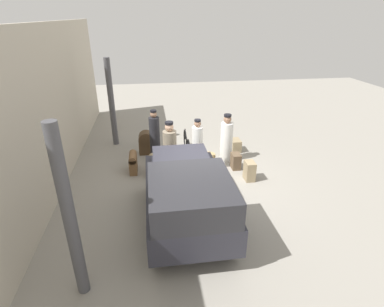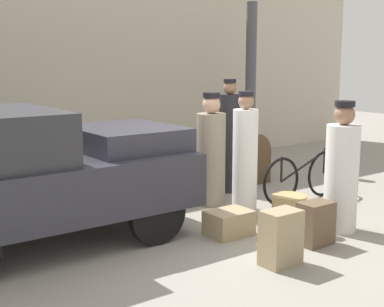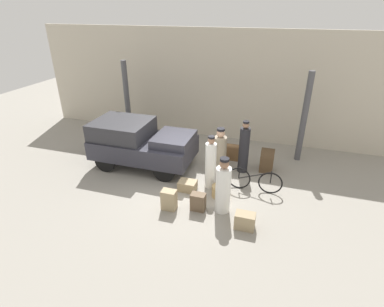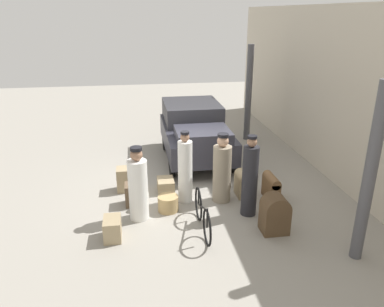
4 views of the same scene
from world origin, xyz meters
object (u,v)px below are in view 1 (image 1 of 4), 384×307
at_px(suitcase_black_upright, 133,162).
at_px(trunk_large_brown, 236,161).
at_px(porter_lifting_near_truck, 226,140).
at_px(trunk_barrel_dark, 153,165).
at_px(trunk_wicker_pale, 214,174).
at_px(bicycle, 187,144).
at_px(porter_carrying_trunk, 170,150).
at_px(trunk_umber_medium, 235,145).
at_px(porter_with_bicycle, 155,139).
at_px(suitcase_small_leather, 249,171).
at_px(truck, 187,193).
at_px(suitcase_tan_flat, 146,142).
at_px(wicker_basket, 208,159).
at_px(porter_standing_middle, 197,148).

height_order(suitcase_black_upright, trunk_large_brown, suitcase_black_upright).
height_order(porter_lifting_near_truck, trunk_barrel_dark, porter_lifting_near_truck).
height_order(trunk_large_brown, trunk_wicker_pale, trunk_large_brown).
bearing_deg(trunk_barrel_dark, suitcase_black_upright, 64.33).
relative_size(bicycle, trunk_wicker_pale, 3.10).
height_order(porter_carrying_trunk, trunk_umber_medium, porter_carrying_trunk).
xyz_separation_m(bicycle, porter_carrying_trunk, (-1.27, 0.70, 0.39)).
bearing_deg(bicycle, porter_with_bicycle, 114.94).
bearing_deg(suitcase_small_leather, truck, 131.59).
xyz_separation_m(trunk_barrel_dark, suitcase_tan_flat, (1.69, 0.20, 0.08)).
height_order(trunk_large_brown, trunk_umber_medium, trunk_large_brown).
distance_m(wicker_basket, porter_carrying_trunk, 1.48).
height_order(porter_lifting_near_truck, porter_carrying_trunk, porter_carrying_trunk).
height_order(suitcase_black_upright, suitcase_tan_flat, suitcase_tan_flat).
height_order(porter_with_bicycle, suitcase_tan_flat, porter_with_bicycle).
bearing_deg(trunk_barrel_dark, trunk_large_brown, -89.15).
distance_m(suitcase_black_upright, suitcase_small_leather, 3.72).
bearing_deg(porter_standing_middle, wicker_basket, -47.90).
bearing_deg(trunk_umber_medium, porter_standing_middle, 129.22).
distance_m(porter_lifting_near_truck, suitcase_black_upright, 3.23).
bearing_deg(truck, porter_lifting_near_truck, -27.98).
height_order(suitcase_tan_flat, suitcase_small_leather, suitcase_tan_flat).
height_order(wicker_basket, trunk_large_brown, trunk_large_brown).
relative_size(trunk_barrel_dark, suitcase_small_leather, 1.06).
relative_size(porter_with_bicycle, porter_carrying_trunk, 1.10).
bearing_deg(porter_with_bicycle, suitcase_tan_flat, 21.42).
bearing_deg(porter_carrying_trunk, trunk_barrel_dark, 106.04).
height_order(wicker_basket, trunk_barrel_dark, trunk_barrel_dark).
height_order(wicker_basket, suitcase_small_leather, suitcase_small_leather).
relative_size(truck, porter_carrying_trunk, 2.10).
height_order(bicycle, porter_lifting_near_truck, porter_lifting_near_truck).
distance_m(porter_standing_middle, trunk_large_brown, 1.40).
bearing_deg(suitcase_black_upright, suitcase_tan_flat, -17.43).
relative_size(porter_carrying_trunk, trunk_umber_medium, 3.26).
xyz_separation_m(trunk_barrel_dark, suitcase_small_leather, (-0.76, -2.93, -0.04)).
xyz_separation_m(porter_standing_middle, trunk_wicker_pale, (-0.63, -0.42, -0.66)).
distance_m(bicycle, suitcase_tan_flat, 1.49).
distance_m(truck, trunk_large_brown, 3.44).
height_order(porter_with_bicycle, trunk_barrel_dark, porter_with_bicycle).
xyz_separation_m(porter_standing_middle, suitcase_small_leather, (-0.82, -1.50, -0.51)).
bearing_deg(porter_carrying_trunk, suitcase_black_upright, 83.11).
relative_size(wicker_basket, porter_with_bicycle, 0.25).
relative_size(bicycle, suitcase_small_leather, 2.82).
height_order(porter_standing_middle, trunk_umber_medium, porter_standing_middle).
relative_size(wicker_basket, trunk_barrel_dark, 0.74).
relative_size(truck, porter_standing_middle, 2.02).
bearing_deg(suitcase_black_upright, suitcase_small_leather, -106.65).
height_order(porter_with_bicycle, trunk_large_brown, porter_with_bicycle).
bearing_deg(trunk_umber_medium, suitcase_tan_flat, 85.35).
distance_m(truck, trunk_wicker_pale, 2.52).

